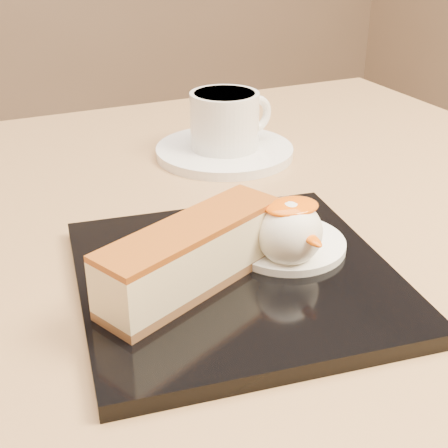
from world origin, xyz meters
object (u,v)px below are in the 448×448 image
saucer (225,151)px  coffee_cup (226,119)px  table (244,374)px  ice_cream_scoop (289,233)px  cheesecake (192,255)px  dessert_plate (235,278)px

saucer → coffee_cup: coffee_cup is taller
table → ice_cream_scoop: bearing=-93.7°
table → cheesecake: bearing=-135.7°
ice_cream_scoop → saucer: ice_cream_scoop is taller
table → ice_cream_scoop: ice_cream_scoop is taller
ice_cream_scoop → table: bearing=86.3°
coffee_cup → cheesecake: bearing=-128.4°
ice_cream_scoop → coffee_cup: 0.26m
table → cheesecake: 0.22m
ice_cream_scoop → cheesecake: bearing=180.0°
saucer → table: bearing=-108.5°
ice_cream_scoop → dessert_plate: bearing=172.9°
dessert_plate → ice_cream_scoop: (0.04, -0.00, 0.03)m
saucer → coffee_cup: bearing=9.2°
dessert_plate → cheesecake: 0.05m
dessert_plate → ice_cream_scoop: size_ratio=4.59×
ice_cream_scoop → saucer: bearing=76.0°
ice_cream_scoop → saucer: 0.26m
dessert_plate → ice_cream_scoop: 0.05m
saucer → dessert_plate: bearing=-112.8°
dessert_plate → coffee_cup: size_ratio=2.23×
saucer → ice_cream_scoop: bearing=-104.0°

